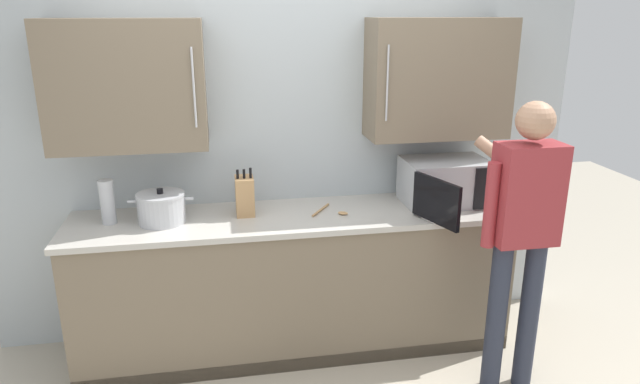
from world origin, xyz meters
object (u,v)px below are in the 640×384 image
(thermos_flask, at_px, (107,202))
(person_figure, at_px, (522,225))
(stock_pot, at_px, (161,208))
(knife_block, at_px, (245,196))
(wooden_spoon, at_px, (331,211))
(microwave_oven, at_px, (442,182))

(thermos_flask, distance_m, person_figure, 2.34)
(stock_pot, xyz_separation_m, person_figure, (1.94, -0.64, -0.00))
(stock_pot, bearing_deg, knife_block, 6.17)
(stock_pot, distance_m, person_figure, 2.04)
(knife_block, relative_size, wooden_spoon, 1.27)
(wooden_spoon, xyz_separation_m, person_figure, (0.92, -0.62, 0.08))
(wooden_spoon, height_order, thermos_flask, thermos_flask)
(thermos_flask, relative_size, person_figure, 0.16)
(wooden_spoon, relative_size, person_figure, 0.14)
(stock_pot, bearing_deg, microwave_oven, 0.96)
(knife_block, relative_size, thermos_flask, 1.13)
(wooden_spoon, height_order, person_figure, person_figure)
(person_figure, bearing_deg, wooden_spoon, 145.87)
(stock_pot, relative_size, person_figure, 0.22)
(knife_block, xyz_separation_m, thermos_flask, (-0.80, -0.01, 0.01))
(knife_block, bearing_deg, wooden_spoon, -7.84)
(knife_block, height_order, person_figure, person_figure)
(microwave_oven, xyz_separation_m, wooden_spoon, (-0.73, -0.05, -0.13))
(microwave_oven, distance_m, thermos_flask, 2.05)
(microwave_oven, distance_m, knife_block, 1.26)
(knife_block, bearing_deg, stock_pot, -173.83)
(wooden_spoon, bearing_deg, microwave_oven, 3.79)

